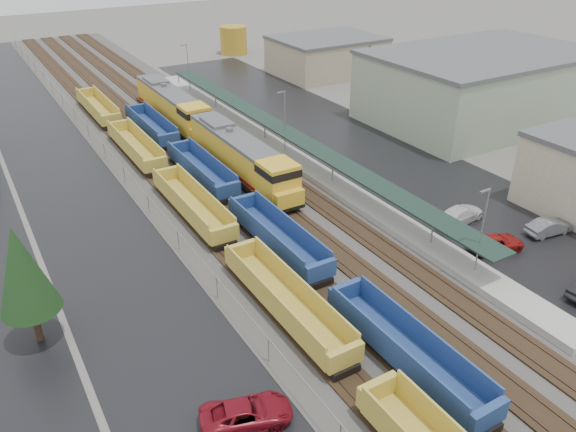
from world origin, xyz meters
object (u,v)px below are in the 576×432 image
locomotive_trail (173,107)px  parked_car_east_b (496,243)px  locomotive_lead (242,158)px  well_string_yellow (233,246)px  parked_car_west_c (247,414)px  well_string_blue (332,286)px  parked_car_east_c (460,214)px  parked_car_east_e (549,227)px  storage_tank (234,40)px

locomotive_trail → parked_car_east_b: locomotive_trail is taller
locomotive_lead → locomotive_trail: 21.00m
well_string_yellow → parked_car_west_c: well_string_yellow is taller
parked_car_west_c → parked_car_east_b: (27.38, 5.70, -0.06)m
well_string_blue → parked_car_east_c: (17.37, 3.67, -0.41)m
locomotive_lead → parked_car_east_e: (18.64, -24.98, -1.88)m
well_string_yellow → locomotive_lead: bearing=60.0°
well_string_yellow → parked_car_west_c: size_ratio=19.29×
well_string_yellow → parked_car_east_b: well_string_yellow is taller
storage_tank → parked_car_east_e: 82.27m
parked_car_east_b → parked_car_east_e: size_ratio=1.09×
locomotive_lead → well_string_yellow: 16.08m
well_string_blue → parked_car_east_e: bearing=-5.4°
well_string_yellow → parked_car_east_c: (21.37, -5.29, -0.40)m
parked_car_east_b → parked_car_east_c: 5.32m
locomotive_trail → storage_tank: (26.69, 35.87, 0.13)m
well_string_blue → parked_car_east_e: 22.74m
parked_car_east_c → locomotive_trail: bearing=10.1°
storage_tank → parked_car_east_e: (-8.05, -81.85, -2.01)m
well_string_yellow → parked_car_east_b: bearing=-27.3°
storage_tank → parked_car_east_b: (-14.33, -81.26, -2.07)m
locomotive_trail → locomotive_lead: bearing=-90.0°
parked_car_east_e → well_string_yellow: bearing=75.1°
locomotive_lead → parked_car_west_c: size_ratio=4.09×
locomotive_lead → locomotive_trail: bearing=90.0°
locomotive_trail → parked_car_east_e: (18.64, -45.98, -1.88)m
locomotive_trail → parked_car_east_c: locomotive_trail is taller
parked_car_west_c → parked_car_east_e: bearing=-65.5°
parked_car_east_c → parked_car_east_e: (5.27, -5.82, -0.05)m
well_string_blue → storage_tank: 85.42m
storage_tank → parked_car_east_b: storage_tank is taller
locomotive_trail → parked_car_east_b: size_ratio=4.47×
locomotive_trail → parked_car_east_e: size_ratio=4.86×
locomotive_lead → parked_car_east_c: bearing=-55.1°
parked_car_east_c → parked_car_east_e: size_ratio=1.22×
storage_tank → parked_car_east_e: storage_tank is taller
storage_tank → locomotive_lead: bearing=-115.1°
parked_car_east_b → locomotive_trail: bearing=31.1°
parked_car_east_e → parked_car_west_c: bearing=106.3°
parked_car_west_c → parked_car_east_e: 34.04m
well_string_blue → storage_tank: (30.69, 79.70, 1.55)m
well_string_yellow → parked_car_east_e: well_string_yellow is taller
locomotive_trail → well_string_blue: size_ratio=0.23×
well_string_yellow → parked_car_east_c: bearing=-13.9°
parked_car_east_c → parked_car_east_b: bearing=160.8°
parked_car_east_c → well_string_yellow: bearing=67.8°
locomotive_trail → parked_car_west_c: size_ratio=4.09×
parked_car_west_c → storage_tank: bearing=-9.8°
parked_car_east_c → storage_tank: bearing=-18.3°
well_string_yellow → parked_car_east_e: size_ratio=22.92×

